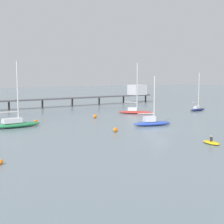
% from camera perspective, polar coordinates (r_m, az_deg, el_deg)
% --- Properties ---
extents(ground_plane, '(400.00, 400.00, 0.00)m').
position_cam_1_polar(ground_plane, '(58.09, 8.34, -2.98)').
color(ground_plane, slate).
extents(pier, '(67.74, 6.83, 5.98)m').
position_cam_1_polar(pier, '(105.32, -1.12, 3.17)').
color(pier, '#4C4C51').
rests_on(pier, ground_plane).
extents(sailboat_green, '(9.13, 2.92, 11.75)m').
position_cam_1_polar(sailboat_green, '(62.04, -16.13, -1.86)').
color(sailboat_green, '#287F4C').
rests_on(sailboat_green, ground_plane).
extents(sailboat_red, '(7.59, 6.82, 12.16)m').
position_cam_1_polar(sailboat_red, '(80.92, 3.92, 0.23)').
color(sailboat_red, red).
rests_on(sailboat_red, ground_plane).
extents(sailboat_blue, '(7.67, 3.91, 9.10)m').
position_cam_1_polar(sailboat_blue, '(62.21, 6.77, -1.70)').
color(sailboat_blue, '#2D4CB7').
rests_on(sailboat_blue, ground_plane).
extents(sailboat_navy, '(6.40, 2.69, 9.89)m').
position_cam_1_polar(sailboat_navy, '(89.75, 14.36, 0.62)').
color(sailboat_navy, navy).
rests_on(sailboat_navy, ground_plane).
extents(dinghy_yellow, '(1.92, 3.30, 1.14)m').
position_cam_1_polar(dinghy_yellow, '(47.81, 16.53, -4.97)').
color(dinghy_yellow, yellow).
rests_on(dinghy_yellow, ground_plane).
extents(mooring_buoy_near, '(0.56, 0.56, 0.56)m').
position_cam_1_polar(mooring_buoy_near, '(37.31, -18.52, -8.09)').
color(mooring_buoy_near, orange).
rests_on(mooring_buoy_near, ground_plane).
extents(mooring_buoy_inner, '(0.77, 0.77, 0.77)m').
position_cam_1_polar(mooring_buoy_inner, '(54.96, 0.52, -3.04)').
color(mooring_buoy_inner, orange).
rests_on(mooring_buoy_inner, ground_plane).
extents(mooring_buoy_mid, '(0.83, 0.83, 0.83)m').
position_cam_1_polar(mooring_buoy_mid, '(72.43, -2.95, -0.73)').
color(mooring_buoy_mid, orange).
rests_on(mooring_buoy_mid, ground_plane).
extents(mooring_buoy_outer, '(0.58, 0.58, 0.58)m').
position_cam_1_polar(mooring_buoy_outer, '(67.60, -12.89, -1.51)').
color(mooring_buoy_outer, orange).
rests_on(mooring_buoy_outer, ground_plane).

